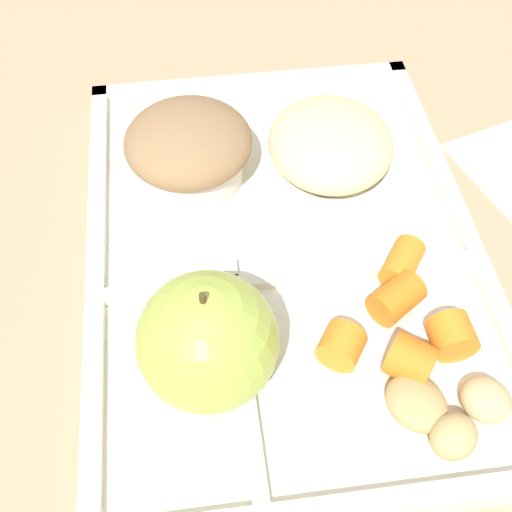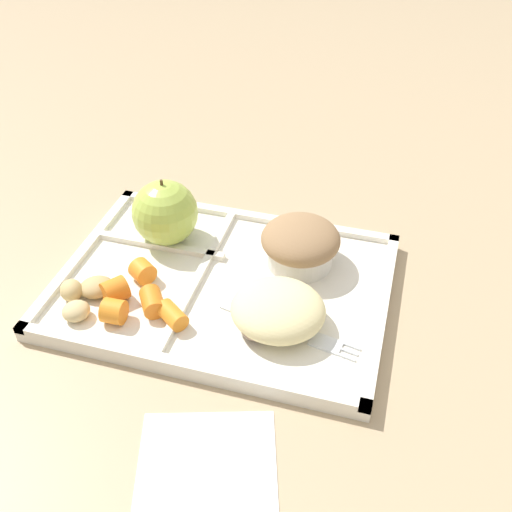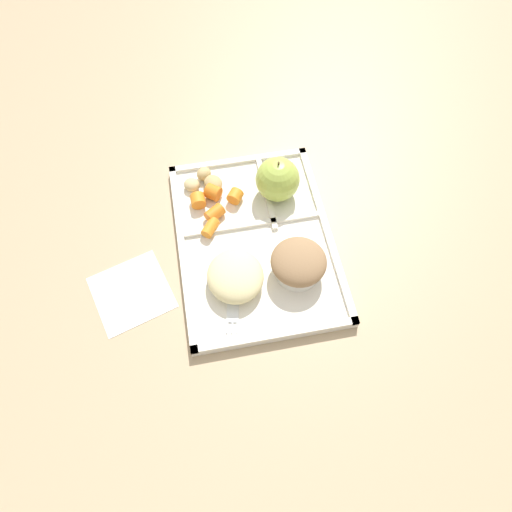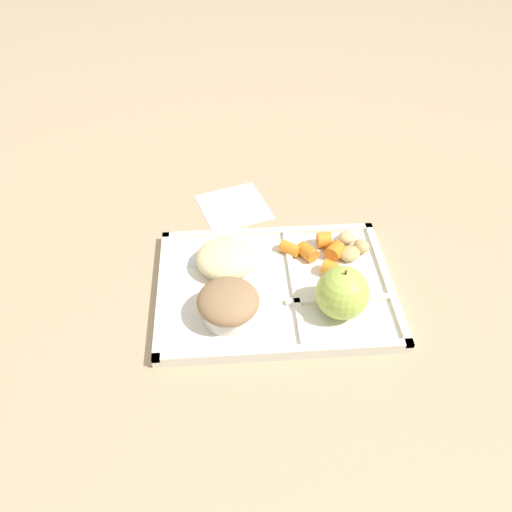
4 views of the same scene
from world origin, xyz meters
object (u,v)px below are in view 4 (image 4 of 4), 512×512
at_px(green_apple, 342,293).
at_px(bran_muffin, 228,304).
at_px(plastic_fork, 212,264).
at_px(lunch_tray, 276,288).

distance_m(green_apple, bran_muffin, 0.17).
bearing_deg(green_apple, plastic_fork, -30.38).
relative_size(lunch_tray, green_apple, 4.31).
xyz_separation_m(lunch_tray, bran_muffin, (0.08, 0.06, 0.03)).
relative_size(lunch_tray, bran_muffin, 4.03).
distance_m(lunch_tray, green_apple, 0.12).
bearing_deg(lunch_tray, green_apple, 147.57).
bearing_deg(bran_muffin, plastic_fork, -77.45).
distance_m(lunch_tray, bran_muffin, 0.10).
xyz_separation_m(green_apple, bran_muffin, (0.17, -0.00, -0.01)).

